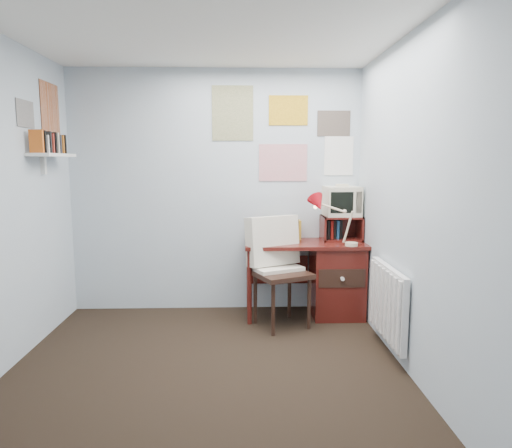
{
  "coord_description": "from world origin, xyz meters",
  "views": [
    {
      "loc": [
        0.27,
        -3.01,
        1.57
      ],
      "look_at": [
        0.39,
        0.9,
        1.03
      ],
      "focal_mm": 32.0,
      "sensor_mm": 36.0,
      "label": 1
    }
  ],
  "objects_px": {
    "desk_lamp": "(352,223)",
    "radiator": "(388,303)",
    "wall_shelf": "(52,155)",
    "desk": "(331,276)",
    "crt_tv": "(342,200)",
    "desk_chair": "(282,274)",
    "tv_riser": "(341,228)"
  },
  "relations": [
    {
      "from": "desk_chair",
      "to": "desk_lamp",
      "type": "xyz_separation_m",
      "value": [
        0.67,
        0.09,
        0.47
      ]
    },
    {
      "from": "desk",
      "to": "desk_lamp",
      "type": "relative_size",
      "value": 2.73
    },
    {
      "from": "desk_lamp",
      "to": "radiator",
      "type": "distance_m",
      "value": 0.91
    },
    {
      "from": "desk_chair",
      "to": "tv_riser",
      "type": "height_order",
      "value": "desk_chair"
    },
    {
      "from": "tv_riser",
      "to": "wall_shelf",
      "type": "relative_size",
      "value": 0.65
    },
    {
      "from": "crt_tv",
      "to": "radiator",
      "type": "bearing_deg",
      "value": -84.05
    },
    {
      "from": "desk",
      "to": "wall_shelf",
      "type": "distance_m",
      "value": 2.87
    },
    {
      "from": "desk",
      "to": "radiator",
      "type": "height_order",
      "value": "desk"
    },
    {
      "from": "crt_tv",
      "to": "desk_lamp",
      "type": "bearing_deg",
      "value": -88.61
    },
    {
      "from": "tv_riser",
      "to": "desk_lamp",
      "type": "bearing_deg",
      "value": -84.83
    },
    {
      "from": "desk",
      "to": "desk_chair",
      "type": "bearing_deg",
      "value": -149.91
    },
    {
      "from": "desk_lamp",
      "to": "tv_riser",
      "type": "bearing_deg",
      "value": 100.83
    },
    {
      "from": "desk",
      "to": "crt_tv",
      "type": "distance_m",
      "value": 0.79
    },
    {
      "from": "desk",
      "to": "crt_tv",
      "type": "relative_size",
      "value": 3.47
    },
    {
      "from": "desk_chair",
      "to": "wall_shelf",
      "type": "height_order",
      "value": "wall_shelf"
    },
    {
      "from": "desk_chair",
      "to": "crt_tv",
      "type": "bearing_deg",
      "value": 9.29
    },
    {
      "from": "desk_lamp",
      "to": "tv_riser",
      "type": "xyz_separation_m",
      "value": [
        -0.03,
        0.33,
        -0.09
      ]
    },
    {
      "from": "desk",
      "to": "wall_shelf",
      "type": "height_order",
      "value": "wall_shelf"
    },
    {
      "from": "crt_tv",
      "to": "radiator",
      "type": "xyz_separation_m",
      "value": [
        0.17,
        -1.06,
        -0.75
      ]
    },
    {
      "from": "desk_lamp",
      "to": "wall_shelf",
      "type": "distance_m",
      "value": 2.8
    },
    {
      "from": "crt_tv",
      "to": "radiator",
      "type": "relative_size",
      "value": 0.43
    },
    {
      "from": "desk",
      "to": "radiator",
      "type": "xyz_separation_m",
      "value": [
        0.29,
        -0.93,
        0.01
      ]
    },
    {
      "from": "radiator",
      "to": "desk_chair",
      "type": "bearing_deg",
      "value": 142.49
    },
    {
      "from": "crt_tv",
      "to": "desk_chair",
      "type": "bearing_deg",
      "value": -149.1
    },
    {
      "from": "desk",
      "to": "desk_chair",
      "type": "height_order",
      "value": "desk_chair"
    },
    {
      "from": "wall_shelf",
      "to": "desk",
      "type": "bearing_deg",
      "value": 8.4
    },
    {
      "from": "tv_riser",
      "to": "radiator",
      "type": "relative_size",
      "value": 0.5
    },
    {
      "from": "radiator",
      "to": "wall_shelf",
      "type": "distance_m",
      "value": 3.15
    },
    {
      "from": "desk_lamp",
      "to": "radiator",
      "type": "relative_size",
      "value": 0.55
    },
    {
      "from": "desk_lamp",
      "to": "tv_riser",
      "type": "relative_size",
      "value": 1.1
    },
    {
      "from": "radiator",
      "to": "desk",
      "type": "bearing_deg",
      "value": 107.24
    },
    {
      "from": "desk_chair",
      "to": "wall_shelf",
      "type": "bearing_deg",
      "value": 157.48
    }
  ]
}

